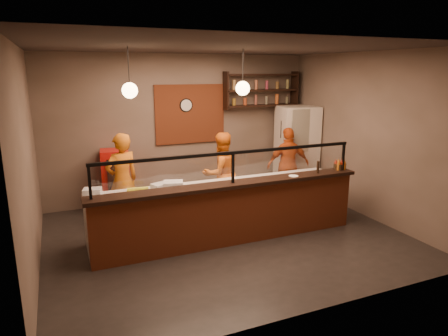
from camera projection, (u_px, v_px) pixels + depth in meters
name	position (u px, v px, depth m)	size (l,w,h in m)	color
floor	(226.00, 236.00, 7.05)	(6.00, 6.00, 0.00)	black
ceiling	(226.00, 47.00, 6.29)	(6.00, 6.00, 0.00)	#342B28
wall_back	(182.00, 128.00, 8.90)	(6.00, 6.00, 0.00)	#735F54
wall_left	(27.00, 163.00, 5.53)	(5.00, 5.00, 0.00)	#735F54
wall_right	(366.00, 136.00, 7.80)	(5.00, 5.00, 0.00)	#735F54
wall_front	(314.00, 186.00, 4.43)	(6.00, 6.00, 0.00)	#735F54
brick_patch	(190.00, 114.00, 8.88)	(1.60, 0.04, 1.30)	#974121
service_counter	(233.00, 215.00, 6.66)	(4.60, 0.25, 1.00)	#974121
counter_ledge	(233.00, 184.00, 6.54)	(4.70, 0.37, 0.06)	black
worktop_cabinet	(221.00, 210.00, 7.13)	(4.60, 0.75, 0.85)	gray
worktop	(221.00, 186.00, 7.02)	(4.60, 0.75, 0.05)	white
sneeze_guard	(233.00, 164.00, 6.45)	(4.50, 0.05, 0.52)	white
wall_shelving	(261.00, 90.00, 9.27)	(1.84, 0.28, 0.85)	black
wall_clock	(186.00, 105.00, 8.79)	(0.30, 0.30, 0.04)	black
pendant_left	(130.00, 90.00, 6.05)	(0.24, 0.24, 0.77)	black
pendant_right	(243.00, 88.00, 6.77)	(0.24, 0.24, 0.77)	black
cook_left	(122.00, 181.00, 7.33)	(0.64, 0.42, 1.76)	#C46612
cook_mid	(221.00, 173.00, 8.02)	(0.81, 0.63, 1.66)	orange
cook_right	(288.00, 165.00, 8.78)	(0.97, 0.40, 1.65)	#C34812
fridge	(296.00, 150.00, 9.42)	(0.85, 0.80, 2.04)	beige
red_cooler	(116.00, 180.00, 8.23)	(0.55, 0.50, 1.28)	#BB130C
pizza_dough	(228.00, 182.00, 7.10)	(0.57, 0.57, 0.01)	beige
prep_tub_a	(92.00, 193.00, 6.30)	(0.27, 0.22, 0.14)	silver
prep_tub_b	(160.00, 187.00, 6.59)	(0.27, 0.21, 0.13)	silver
prep_tub_c	(173.00, 186.00, 6.62)	(0.32, 0.26, 0.16)	white
rolling_pin	(138.00, 189.00, 6.63)	(0.06, 0.06, 0.35)	yellow
condiment_caddy	(340.00, 167.00, 7.40)	(0.19, 0.15, 0.10)	black
pepper_mill	(318.00, 167.00, 7.11)	(0.05, 0.05, 0.22)	black
small_plate	(294.00, 176.00, 6.92)	(0.16, 0.16, 0.01)	white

